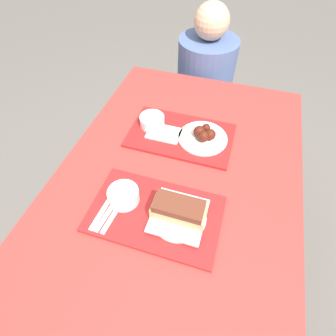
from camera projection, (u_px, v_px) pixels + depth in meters
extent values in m
plane|color=#605B56|center=(173.00, 253.00, 1.63)|extent=(12.00, 12.00, 0.00)
cube|color=maroon|center=(177.00, 181.00, 1.04)|extent=(0.95, 1.45, 0.04)
cylinder|color=maroon|center=(144.00, 129.00, 1.81)|extent=(0.07, 0.07, 0.74)
cylinder|color=maroon|center=(266.00, 155.00, 1.66)|extent=(0.07, 0.07, 0.74)
cube|color=maroon|center=(212.00, 109.00, 1.88)|extent=(0.90, 0.28, 0.04)
cylinder|color=maroon|center=(161.00, 121.00, 2.12)|extent=(0.06, 0.06, 0.39)
cylinder|color=maroon|center=(259.00, 141.00, 1.98)|extent=(0.06, 0.06, 0.39)
cube|color=red|center=(155.00, 213.00, 0.92)|extent=(0.46, 0.28, 0.01)
cube|color=red|center=(181.00, 135.00, 1.17)|extent=(0.46, 0.28, 0.01)
cylinder|color=white|center=(124.00, 196.00, 0.93)|extent=(0.11, 0.11, 0.05)
cylinder|color=beige|center=(123.00, 193.00, 0.92)|extent=(0.10, 0.10, 0.01)
cylinder|color=white|center=(178.00, 217.00, 0.90)|extent=(0.19, 0.19, 0.01)
cube|color=silver|center=(178.00, 215.00, 0.90)|extent=(0.18, 0.18, 0.01)
cube|color=#DBB275|center=(179.00, 212.00, 0.88)|extent=(0.18, 0.08, 0.04)
cube|color=brown|center=(179.00, 206.00, 0.85)|extent=(0.17, 0.08, 0.03)
cube|color=white|center=(109.00, 211.00, 0.92)|extent=(0.03, 0.17, 0.00)
cube|color=white|center=(115.00, 213.00, 0.91)|extent=(0.03, 0.17, 0.00)
cube|color=white|center=(103.00, 210.00, 0.92)|extent=(0.03, 0.17, 0.00)
cylinder|color=white|center=(152.00, 121.00, 1.19)|extent=(0.11, 0.11, 0.05)
cylinder|color=beige|center=(152.00, 118.00, 1.17)|extent=(0.10, 0.10, 0.01)
cylinder|color=white|center=(203.00, 138.00, 1.15)|extent=(0.22, 0.22, 0.01)
sphere|color=#4C190F|center=(210.00, 135.00, 1.12)|extent=(0.05, 0.05, 0.05)
sphere|color=#4C190F|center=(206.00, 128.00, 1.15)|extent=(0.04, 0.04, 0.04)
sphere|color=#4C190F|center=(199.00, 132.00, 1.13)|extent=(0.05, 0.05, 0.05)
sphere|color=#4C190F|center=(203.00, 136.00, 1.11)|extent=(0.05, 0.05, 0.05)
cube|color=white|center=(164.00, 133.00, 1.17)|extent=(0.15, 0.10, 0.01)
cylinder|color=#4C6093|center=(205.00, 75.00, 1.71)|extent=(0.36, 0.36, 0.46)
sphere|color=tan|center=(212.00, 21.00, 1.45)|extent=(0.20, 0.20, 0.20)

